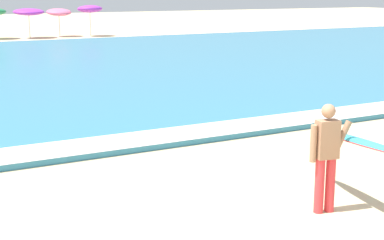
% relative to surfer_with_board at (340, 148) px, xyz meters
% --- Properties ---
extents(ground_plane, '(160.00, 160.00, 0.00)m').
position_rel_surfer_with_board_xyz_m(ground_plane, '(-1.40, -0.28, -1.03)').
color(ground_plane, beige).
extents(sea, '(120.00, 28.00, 0.14)m').
position_rel_surfer_with_board_xyz_m(sea, '(-1.40, 18.60, -0.96)').
color(sea, teal).
rests_on(sea, ground).
extents(surf_foam, '(120.00, 1.28, 0.01)m').
position_rel_surfer_with_board_xyz_m(surf_foam, '(-1.40, 5.20, -0.88)').
color(surf_foam, white).
rests_on(surf_foam, sea).
extents(surfer_with_board, '(1.17, 2.68, 1.73)m').
position_rel_surfer_with_board_xyz_m(surfer_with_board, '(0.00, 0.00, 0.00)').
color(surfer_with_board, red).
rests_on(surfer_with_board, ground).
extents(beach_umbrella_6, '(2.17, 2.19, 2.15)m').
position_rel_surfer_with_board_xyz_m(beach_umbrella_6, '(3.84, 36.14, 0.83)').
color(beach_umbrella_6, beige).
rests_on(beach_umbrella_6, ground).
extents(beach_umbrella_7, '(1.81, 1.85, 2.13)m').
position_rel_surfer_with_board_xyz_m(beach_umbrella_7, '(6.12, 36.52, 0.75)').
color(beach_umbrella_7, beige).
rests_on(beach_umbrella_7, ground).
extents(beach_umbrella_8, '(1.84, 1.86, 2.32)m').
position_rel_surfer_with_board_xyz_m(beach_umbrella_8, '(8.24, 35.79, 0.98)').
color(beach_umbrella_8, beige).
rests_on(beach_umbrella_8, ground).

